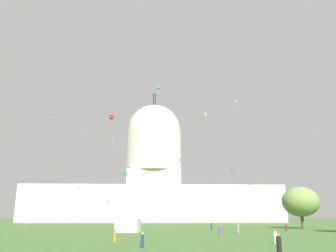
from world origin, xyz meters
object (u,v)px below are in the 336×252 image
object	(u,v)px
event_tent	(128,218)
person_navy_back_left	(121,226)
kite_black_low	(129,169)
kite_violet_low	(230,171)
person_purple_front_right	(220,231)
kite_blue_low	(79,190)
person_orange_front_center	(115,236)
person_navy_lawn_far_right	(211,226)
kite_pink_high	(236,103)
kite_orange_high	(206,115)
kite_green_high	(159,87)
person_black_edge_east	(279,245)
person_navy_front_left	(142,241)
kite_gold_low	(296,196)
kite_cyan_mid	(179,160)
person_grey_deep_crowd	(238,229)
tree_east_far	(300,202)
kite_violet_low_b	(249,187)
person_maroon_back_right	(286,228)
person_white_back_center	(276,238)
kite_blue_mid	(56,116)
person_olive_lawn_far_left	(26,228)
kite_red_mid	(111,117)
kite_turquoise_low	(126,173)

from	to	relation	value
event_tent	person_navy_back_left	distance (m)	11.21
kite_black_low	kite_violet_low	bearing A→B (deg)	-32.82
person_navy_back_left	person_purple_front_right	bearing A→B (deg)	-143.09
kite_blue_low	person_orange_front_center	bearing A→B (deg)	118.09
person_navy_lawn_far_right	kite_pink_high	world-z (taller)	kite_pink_high
person_navy_lawn_far_right	person_purple_front_right	size ratio (longest dim) A/B	1.11
kite_orange_high	kite_green_high	bearing A→B (deg)	-156.06
person_black_edge_east	kite_blue_low	xyz separation A→B (m)	(-27.97, 53.12, 8.32)
person_navy_front_left	kite_black_low	size ratio (longest dim) A/B	0.75
person_orange_front_center	person_black_edge_east	size ratio (longest dim) A/B	0.87
kite_gold_low	person_purple_front_right	bearing A→B (deg)	-171.87
kite_gold_low	kite_cyan_mid	distance (m)	43.04
kite_black_low	kite_pink_high	bearing A→B (deg)	15.76
person_navy_lawn_far_right	person_grey_deep_crowd	bearing A→B (deg)	-98.13
kite_blue_low	kite_green_high	bearing A→B (deg)	-118.83
person_purple_front_right	kite_orange_high	distance (m)	62.47
tree_east_far	person_grey_deep_crowd	xyz separation A→B (m)	(-22.57, -23.13, -5.93)
kite_orange_high	kite_violet_low_b	size ratio (longest dim) A/B	1.00
kite_black_low	kite_gold_low	bearing A→B (deg)	-24.75
person_navy_front_left	kite_pink_high	xyz separation A→B (m)	(34.78, 92.04, 47.14)
person_orange_front_center	kite_blue_low	bearing A→B (deg)	-35.94
person_maroon_back_right	kite_pink_high	xyz separation A→B (m)	(5.65, 56.19, 47.11)
person_maroon_back_right	kite_violet_low_b	world-z (taller)	kite_violet_low_b
person_maroon_back_right	kite_cyan_mid	world-z (taller)	kite_cyan_mid
event_tent	person_white_back_center	world-z (taller)	event_tent
kite_violet_low	kite_blue_mid	size ratio (longest dim) A/B	0.60
person_olive_lawn_far_left	kite_pink_high	distance (m)	93.51
person_navy_lawn_far_right	kite_red_mid	xyz separation A→B (m)	(-24.74, 2.88, 27.08)
person_maroon_back_right	kite_black_low	bearing A→B (deg)	113.80
person_olive_lawn_far_left	person_purple_front_right	distance (m)	40.84
kite_turquoise_low	kite_orange_high	size ratio (longest dim) A/B	1.52
kite_black_low	kite_red_mid	world-z (taller)	kite_red_mid
kite_turquoise_low	kite_cyan_mid	world-z (taller)	kite_cyan_mid
kite_violet_low	kite_black_low	bearing A→B (deg)	-115.53
person_navy_lawn_far_right	kite_green_high	bearing A→B (deg)	100.31
person_white_back_center	kite_green_high	xyz separation A→B (m)	(-12.63, 66.04, 44.60)
kite_cyan_mid	kite_violet_low_b	size ratio (longest dim) A/B	0.88
person_white_back_center	kite_violet_low_b	bearing A→B (deg)	-114.12
tree_east_far	kite_blue_low	world-z (taller)	tree_east_far
person_white_back_center	person_maroon_back_right	size ratio (longest dim) A/B	0.95
person_white_back_center	person_navy_back_left	bearing A→B (deg)	-72.11
kite_red_mid	kite_cyan_mid	xyz separation A→B (m)	(20.68, 37.72, -5.09)
kite_violet_low	kite_blue_mid	distance (m)	53.82
person_maroon_back_right	kite_red_mid	distance (m)	48.99
person_purple_front_right	kite_green_high	xyz separation A→B (m)	(-9.57, 48.64, 44.55)
person_grey_deep_crowd	kite_green_high	size ratio (longest dim) A/B	0.53
person_purple_front_right	kite_gold_low	world-z (taller)	kite_gold_low
kite_red_mid	person_black_edge_east	bearing A→B (deg)	142.31
person_black_edge_east	kite_violet_low_b	bearing A→B (deg)	-87.89
person_purple_front_right	person_maroon_back_right	size ratio (longest dim) A/B	1.02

